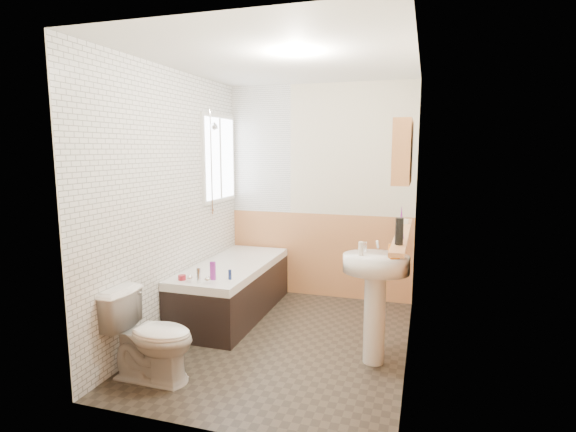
# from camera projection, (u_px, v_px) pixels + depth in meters

# --- Properties ---
(floor) EXTENTS (2.80, 2.80, 0.00)m
(floor) POSITION_uv_depth(u_px,v_px,m) (283.00, 341.00, 4.14)
(floor) COLOR #2D2620
(floor) RESTS_ON ground
(ceiling) EXTENTS (2.80, 2.80, 0.00)m
(ceiling) POSITION_uv_depth(u_px,v_px,m) (283.00, 60.00, 3.77)
(ceiling) COLOR white
(ceiling) RESTS_ON ground
(wall_back) EXTENTS (2.20, 0.02, 2.50)m
(wall_back) POSITION_uv_depth(u_px,v_px,m) (319.00, 193.00, 5.29)
(wall_back) COLOR beige
(wall_back) RESTS_ON ground
(wall_front) EXTENTS (2.20, 0.02, 2.50)m
(wall_front) POSITION_uv_depth(u_px,v_px,m) (209.00, 237.00, 2.62)
(wall_front) COLOR beige
(wall_front) RESTS_ON ground
(wall_left) EXTENTS (0.02, 2.80, 2.50)m
(wall_left) POSITION_uv_depth(u_px,v_px,m) (172.00, 203.00, 4.28)
(wall_left) COLOR beige
(wall_left) RESTS_ON ground
(wall_right) EXTENTS (0.02, 2.80, 2.50)m
(wall_right) POSITION_uv_depth(u_px,v_px,m) (413.00, 212.00, 3.63)
(wall_right) COLOR beige
(wall_right) RESTS_ON ground
(wainscot_right) EXTENTS (0.01, 2.80, 1.00)m
(wainscot_right) POSITION_uv_depth(u_px,v_px,m) (407.00, 301.00, 3.75)
(wainscot_right) COLOR tan
(wainscot_right) RESTS_ON wall_right
(wainscot_front) EXTENTS (2.20, 0.01, 1.00)m
(wainscot_front) POSITION_uv_depth(u_px,v_px,m) (214.00, 356.00, 2.76)
(wainscot_front) COLOR tan
(wainscot_front) RESTS_ON wall_front
(wainscot_back) EXTENTS (2.20, 0.01, 1.00)m
(wainscot_back) POSITION_uv_depth(u_px,v_px,m) (318.00, 255.00, 5.38)
(wainscot_back) COLOR tan
(wainscot_back) RESTS_ON wall_back
(tile_cladding_left) EXTENTS (0.01, 2.80, 2.50)m
(tile_cladding_left) POSITION_uv_depth(u_px,v_px,m) (174.00, 203.00, 4.27)
(tile_cladding_left) COLOR white
(tile_cladding_left) RESTS_ON wall_left
(tile_return_back) EXTENTS (0.75, 0.01, 1.50)m
(tile_return_back) POSITION_uv_depth(u_px,v_px,m) (261.00, 150.00, 5.40)
(tile_return_back) COLOR white
(tile_return_back) RESTS_ON wall_back
(window) EXTENTS (0.03, 0.79, 0.99)m
(window) POSITION_uv_depth(u_px,v_px,m) (220.00, 159.00, 5.11)
(window) COLOR white
(window) RESTS_ON wall_left
(bathtub) EXTENTS (0.70, 1.68, 0.70)m
(bathtub) POSITION_uv_depth(u_px,v_px,m) (233.00, 288.00, 4.80)
(bathtub) COLOR black
(bathtub) RESTS_ON floor
(shower_riser) EXTENTS (0.10, 0.08, 1.15)m
(shower_riser) POSITION_uv_depth(u_px,v_px,m) (212.00, 153.00, 4.86)
(shower_riser) COLOR silver
(shower_riser) RESTS_ON wall_left
(toilet) EXTENTS (0.71, 0.40, 0.69)m
(toilet) POSITION_uv_depth(u_px,v_px,m) (151.00, 336.00, 3.42)
(toilet) COLOR white
(toilet) RESTS_ON floor
(sink) EXTENTS (0.53, 0.43, 1.03)m
(sink) POSITION_uv_depth(u_px,v_px,m) (375.00, 287.00, 3.65)
(sink) COLOR white
(sink) RESTS_ON floor
(pine_shelf) EXTENTS (0.10, 1.47, 0.03)m
(pine_shelf) POSITION_uv_depth(u_px,v_px,m) (402.00, 234.00, 3.48)
(pine_shelf) COLOR tan
(pine_shelf) RESTS_ON wall_right
(medicine_cabinet) EXTENTS (0.14, 0.55, 0.50)m
(medicine_cabinet) POSITION_uv_depth(u_px,v_px,m) (403.00, 152.00, 3.50)
(medicine_cabinet) COLOR tan
(medicine_cabinet) RESTS_ON wall_right
(foam_can) EXTENTS (0.06, 0.06, 0.18)m
(foam_can) POSITION_uv_depth(u_px,v_px,m) (399.00, 231.00, 3.02)
(foam_can) COLOR black
(foam_can) RESTS_ON pine_shelf
(green_bottle) EXTENTS (0.06, 0.06, 0.24)m
(green_bottle) POSITION_uv_depth(u_px,v_px,m) (401.00, 222.00, 3.21)
(green_bottle) COLOR purple
(green_bottle) RESTS_ON pine_shelf
(black_jar) EXTENTS (0.07, 0.07, 0.04)m
(black_jar) POSITION_uv_depth(u_px,v_px,m) (405.00, 221.00, 3.88)
(black_jar) COLOR silver
(black_jar) RESTS_ON pine_shelf
(soap_bottle) EXTENTS (0.13, 0.18, 0.08)m
(soap_bottle) POSITION_uv_depth(u_px,v_px,m) (394.00, 254.00, 3.50)
(soap_bottle) COLOR orange
(soap_bottle) RESTS_ON sink
(clear_bottle) EXTENTS (0.05, 0.05, 0.11)m
(clear_bottle) POSITION_uv_depth(u_px,v_px,m) (361.00, 249.00, 3.59)
(clear_bottle) COLOR silver
(clear_bottle) RESTS_ON sink
(blue_gel) EXTENTS (0.05, 0.04, 0.17)m
(blue_gel) POSITION_uv_depth(u_px,v_px,m) (213.00, 271.00, 4.14)
(blue_gel) COLOR purple
(blue_gel) RESTS_ON bathtub
(cream_jar) EXTENTS (0.09, 0.09, 0.05)m
(cream_jar) POSITION_uv_depth(u_px,v_px,m) (182.00, 278.00, 4.15)
(cream_jar) COLOR maroon
(cream_jar) RESTS_ON bathtub
(orange_bottle) EXTENTS (0.03, 0.03, 0.09)m
(orange_bottle) POSITION_uv_depth(u_px,v_px,m) (230.00, 275.00, 4.16)
(orange_bottle) COLOR navy
(orange_bottle) RESTS_ON bathtub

